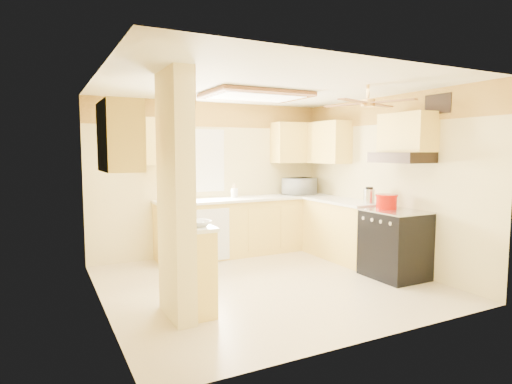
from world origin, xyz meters
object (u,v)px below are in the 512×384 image
microwave (300,186)px  bowl (199,223)px  dutch_oven (386,202)px  stove (395,244)px  kettle (369,196)px

microwave → bowl: microwave is taller
dutch_oven → stove: bearing=-89.4°
bowl → kettle: 2.93m
stove → bowl: bearing=-178.3°
dutch_oven → kettle: 0.41m
microwave → kettle: bearing=87.6°
stove → microwave: (-0.13, 2.16, 0.63)m
bowl → dutch_oven: bearing=5.2°
stove → microwave: size_ratio=1.73×
stove → bowl: bowl is taller
bowl → kettle: bearing=13.1°
stove → dutch_oven: size_ratio=3.06×
dutch_oven → kettle: size_ratio=1.22×
dutch_oven → bowl: bearing=-174.8°
dutch_oven → kettle: bearing=82.1°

